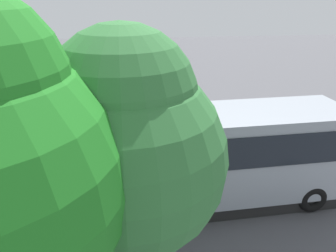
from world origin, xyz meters
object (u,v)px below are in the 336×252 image
(spectator_far_right, at_px, (148,141))
(stunt_motorcycle, at_px, (122,112))
(tour_bus, at_px, (209,159))
(spectator_left, at_px, (225,140))
(spectator_centre, at_px, (200,140))
(spectator_far_left, at_px, (253,141))
(parked_motorcycle_silver, at_px, (183,164))
(tree_right, at_px, (125,145))
(traffic_cone, at_px, (174,131))
(spectator_right, at_px, (176,144))

(spectator_far_right, xyz_separation_m, stunt_motorcycle, (1.06, -3.82, -0.02))
(tour_bus, bearing_deg, spectator_far_right, -57.05)
(tour_bus, height_order, spectator_left, tour_bus)
(stunt_motorcycle, bearing_deg, spectator_centre, 129.33)
(spectator_left, xyz_separation_m, spectator_centre, (1.09, 0.09, 0.08))
(spectator_far_left, height_order, spectator_centre, spectator_centre)
(spectator_centre, xyz_separation_m, parked_motorcycle_silver, (0.83, 0.86, -0.60))
(stunt_motorcycle, bearing_deg, spectator_far_right, 105.56)
(stunt_motorcycle, xyz_separation_m, tree_right, (-0.32, 11.08, 3.28))
(spectator_left, xyz_separation_m, tree_right, (3.99, 7.23, 3.35))
(spectator_far_right, relative_size, tree_right, 0.28)
(spectator_far_left, xyz_separation_m, tree_right, (5.09, 6.92, 3.33))
(traffic_cone, bearing_deg, tour_bus, 93.97)
(parked_motorcycle_silver, xyz_separation_m, traffic_cone, (-0.14, -3.71, -0.18))
(spectator_right, distance_m, tree_right, 7.83)
(stunt_motorcycle, bearing_deg, traffic_cone, 156.88)
(tour_bus, height_order, spectator_centre, tour_bus)
(tour_bus, relative_size, tree_right, 1.46)
(parked_motorcycle_silver, distance_m, stunt_motorcycle, 5.39)
(parked_motorcycle_silver, bearing_deg, tour_bus, 105.66)
(tour_bus, bearing_deg, spectator_far_left, -134.35)
(tour_bus, distance_m, traffic_cone, 5.78)
(spectator_far_left, bearing_deg, parked_motorcycle_silver, 12.04)
(spectator_left, height_order, traffic_cone, spectator_left)
(spectator_centre, xyz_separation_m, tree_right, (2.91, 7.14, 3.27))
(spectator_far_right, bearing_deg, spectator_right, 160.78)
(stunt_motorcycle, distance_m, tree_right, 11.56)
(tour_bus, relative_size, spectator_left, 5.54)
(spectator_far_left, bearing_deg, spectator_left, -15.66)
(tour_bus, xyz_separation_m, stunt_motorcycle, (2.93, -6.70, -0.58))
(parked_motorcycle_silver, bearing_deg, traffic_cone, -92.20)
(spectator_far_left, height_order, spectator_left, spectator_far_left)
(parked_motorcycle_silver, height_order, traffic_cone, parked_motorcycle_silver)
(spectator_left, distance_m, tree_right, 8.91)
(spectator_centre, height_order, stunt_motorcycle, stunt_motorcycle)
(spectator_left, xyz_separation_m, spectator_right, (2.13, 0.36, 0.09))
(spectator_far_left, distance_m, tree_right, 9.21)
(stunt_motorcycle, xyz_separation_m, traffic_cone, (-2.54, 1.08, -0.76))
(stunt_motorcycle, height_order, tree_right, tree_right)
(spectator_left, distance_m, spectator_centre, 1.09)
(spectator_far_left, xyz_separation_m, spectator_left, (1.10, -0.31, -0.02))
(parked_motorcycle_silver, distance_m, traffic_cone, 3.72)
(spectator_far_left, relative_size, spectator_centre, 0.94)
(traffic_cone, bearing_deg, tree_right, 77.49)
(spectator_far_left, xyz_separation_m, stunt_motorcycle, (5.41, -4.15, 0.05))
(spectator_left, height_order, stunt_motorcycle, stunt_motorcycle)
(tour_bus, xyz_separation_m, spectator_centre, (-0.30, -2.76, -0.57))
(spectator_far_right, xyz_separation_m, traffic_cone, (-1.48, -2.73, -0.77))
(spectator_right, xyz_separation_m, parked_motorcycle_silver, (-0.21, 0.59, -0.60))
(spectator_right, xyz_separation_m, tree_right, (1.86, 6.87, 3.26))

